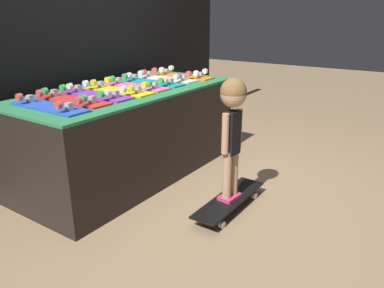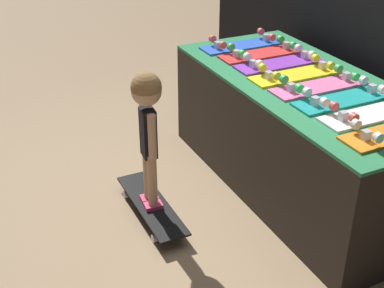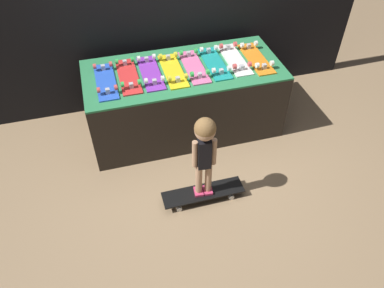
% 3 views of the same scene
% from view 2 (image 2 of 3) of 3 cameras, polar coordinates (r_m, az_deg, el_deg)
% --- Properties ---
extents(ground_plane, '(16.00, 16.00, 0.00)m').
position_cam_2_polar(ground_plane, '(3.55, 2.55, -6.68)').
color(ground_plane, '#9E7F5B').
extents(display_rack, '(2.03, 0.91, 0.77)m').
position_cam_2_polar(display_rack, '(3.66, 11.64, 0.93)').
color(display_rack, black).
rests_on(display_rack, ground_plane).
extents(skateboard_blue_on_rack, '(0.19, 0.64, 0.09)m').
position_cam_2_polar(skateboard_blue_on_rack, '(4.09, 5.38, 10.56)').
color(skateboard_blue_on_rack, blue).
rests_on(skateboard_blue_on_rack, display_rack).
extents(skateboard_red_on_rack, '(0.19, 0.64, 0.09)m').
position_cam_2_polar(skateboard_red_on_rack, '(3.92, 7.45, 9.66)').
color(skateboard_red_on_rack, red).
rests_on(skateboard_red_on_rack, display_rack).
extents(skateboard_purple_on_rack, '(0.19, 0.64, 0.09)m').
position_cam_2_polar(skateboard_purple_on_rack, '(3.75, 9.29, 8.61)').
color(skateboard_purple_on_rack, purple).
rests_on(skateboard_purple_on_rack, display_rack).
extents(skateboard_yellow_on_rack, '(0.19, 0.64, 0.09)m').
position_cam_2_polar(skateboard_yellow_on_rack, '(3.56, 11.04, 7.40)').
color(skateboard_yellow_on_rack, yellow).
rests_on(skateboard_yellow_on_rack, display_rack).
extents(skateboard_pink_on_rack, '(0.19, 0.64, 0.09)m').
position_cam_2_polar(skateboard_pink_on_rack, '(3.41, 13.39, 6.13)').
color(skateboard_pink_on_rack, pink).
rests_on(skateboard_pink_on_rack, display_rack).
extents(skateboard_teal_on_rack, '(0.19, 0.64, 0.09)m').
position_cam_2_polar(skateboard_teal_on_rack, '(3.26, 15.90, 4.73)').
color(skateboard_teal_on_rack, teal).
rests_on(skateboard_teal_on_rack, display_rack).
extents(skateboard_white_on_rack, '(0.19, 0.64, 0.09)m').
position_cam_2_polar(skateboard_white_on_rack, '(3.12, 18.72, 3.20)').
color(skateboard_white_on_rack, white).
rests_on(skateboard_white_on_rack, display_rack).
extents(skateboard_on_floor, '(0.78, 0.20, 0.09)m').
position_cam_2_polar(skateboard_on_floor, '(3.43, -4.35, -6.56)').
color(skateboard_on_floor, black).
rests_on(skateboard_on_floor, ground_plane).
extents(child, '(0.21, 0.18, 0.89)m').
position_cam_2_polar(child, '(3.11, -4.78, 3.05)').
color(child, '#E03D6B').
rests_on(child, skateboard_on_floor).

